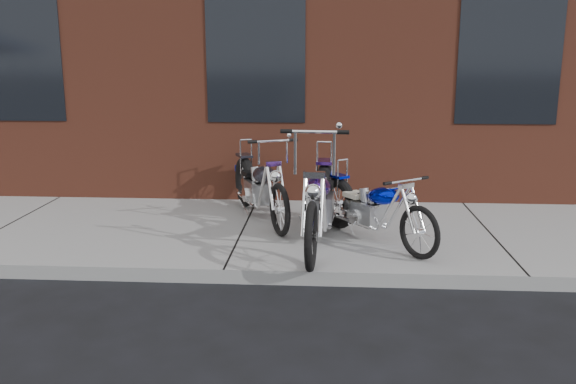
{
  "coord_description": "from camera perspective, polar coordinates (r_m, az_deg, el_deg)",
  "views": [
    {
      "loc": [
        1.01,
        -5.71,
        2.26
      ],
      "look_at": [
        0.6,
        0.8,
        0.78
      ],
      "focal_mm": 38.0,
      "sensor_mm": 36.0,
      "label": 1
    }
  ],
  "objects": [
    {
      "name": "chopper_third",
      "position": [
        7.92,
        -2.68,
        0.31
      ],
      "size": [
        0.96,
        2.07,
        1.12
      ],
      "rotation": [
        0.0,
        0.0,
        -1.17
      ],
      "color": "black",
      "rests_on": "sidewalk"
    },
    {
      "name": "chopper_purple",
      "position": [
        6.88,
        2.94,
        -1.25
      ],
      "size": [
        0.6,
        2.45,
        1.38
      ],
      "rotation": [
        0.0,
        0.0,
        -1.64
      ],
      "color": "black",
      "rests_on": "sidewalk"
    },
    {
      "name": "ground",
      "position": [
        6.23,
        -6.02,
        -8.55
      ],
      "size": [
        120.0,
        120.0,
        0.0
      ],
      "primitive_type": "plane",
      "color": "black",
      "rests_on": "ground"
    },
    {
      "name": "chopper_blue",
      "position": [
        7.03,
        7.92,
        -1.74
      ],
      "size": [
        1.26,
        1.66,
        0.87
      ],
      "rotation": [
        0.0,
        0.0,
        -0.93
      ],
      "color": "black",
      "rests_on": "sidewalk"
    },
    {
      "name": "sidewalk",
      "position": [
        7.6,
        -4.16,
        -3.93
      ],
      "size": [
        22.0,
        3.0,
        0.15
      ],
      "primitive_type": "cube",
      "color": "#959595",
      "rests_on": "ground"
    }
  ]
}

